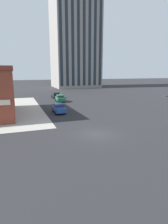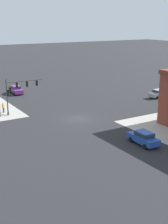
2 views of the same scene
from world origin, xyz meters
The scene contains 5 objects.
ground_plane centered at (0.00, 0.00, 0.00)m, with size 320.00×320.00×0.00m, color #262628.
car_main_northbound_near centered at (1.48, 25.84, 0.92)m, with size 2.06×4.48×1.68m.
car_main_southbound_far centered at (-1.60, 13.35, 0.92)m, with size 2.00×4.46×1.68m.
car_cross_westbound centered at (1.84, 32.73, 0.92)m, with size 1.92×4.41×1.68m.
residential_tower_skyline_right centered at (18.77, 68.58, 33.42)m, with size 20.37×18.79×66.79m.
Camera 1 is at (-8.73, -19.49, 7.20)m, focal length 30.39 mm.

